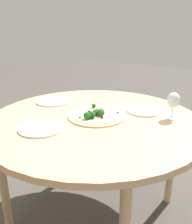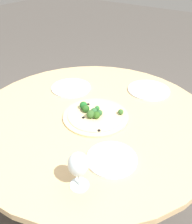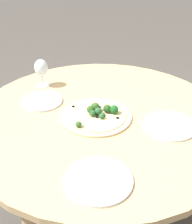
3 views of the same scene
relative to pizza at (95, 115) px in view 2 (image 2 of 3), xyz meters
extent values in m
plane|color=#4C4742|center=(-0.02, 0.00, -0.72)|extent=(12.00, 12.00, 0.00)
cylinder|color=tan|center=(-0.02, 0.00, -0.03)|extent=(1.26, 1.26, 0.03)
cylinder|color=tan|center=(-0.41, 0.39, -0.38)|extent=(0.05, 0.05, 0.68)
cylinder|color=tan|center=(0.37, 0.39, -0.38)|extent=(0.05, 0.05, 0.68)
cylinder|color=brown|center=(-0.77, 0.07, -0.50)|extent=(0.04, 0.04, 0.44)
cylinder|color=#DBBC89|center=(0.00, 0.00, -0.01)|extent=(0.34, 0.34, 0.01)
cylinder|color=beige|center=(0.00, 0.00, 0.00)|extent=(0.29, 0.29, 0.00)
sphere|color=#28662C|center=(-0.01, 0.04, 0.02)|extent=(0.03, 0.03, 0.03)
sphere|color=#335D27|center=(0.10, 0.08, 0.02)|extent=(0.03, 0.03, 0.03)
sphere|color=#1C5C22|center=(-0.08, 0.01, 0.02)|extent=(0.04, 0.04, 0.04)
sphere|color=#2A572C|center=(0.02, 0.01, 0.02)|extent=(0.03, 0.03, 0.03)
sphere|color=#2C5E30|center=(-0.01, -0.01, 0.02)|extent=(0.03, 0.03, 0.03)
sphere|color=#325925|center=(0.00, -0.04, 0.02)|extent=(0.04, 0.04, 0.04)
sphere|color=#25541D|center=(-0.05, -0.01, 0.02)|extent=(0.04, 0.04, 0.04)
sphere|color=#2B561A|center=(0.02, -0.02, 0.02)|extent=(0.04, 0.04, 0.04)
cylinder|color=black|center=(0.00, 0.03, 0.00)|extent=(0.01, 0.01, 0.00)
cylinder|color=black|center=(0.09, -0.10, 0.00)|extent=(0.01, 0.01, 0.00)
cylinder|color=black|center=(-0.03, -0.06, 0.00)|extent=(0.01, 0.01, 0.00)
cylinder|color=black|center=(-0.09, 0.06, 0.00)|extent=(0.01, 0.01, 0.00)
cylinder|color=black|center=(0.01, 0.00, 0.00)|extent=(0.01, 0.01, 0.00)
cylinder|color=black|center=(-0.03, 0.02, 0.00)|extent=(0.01, 0.01, 0.00)
cylinder|color=silver|center=(0.21, -0.39, -0.01)|extent=(0.07, 0.07, 0.00)
cylinder|color=silver|center=(0.21, -0.39, 0.02)|extent=(0.01, 0.01, 0.06)
ellipsoid|color=silver|center=(0.21, -0.39, 0.10)|extent=(0.08, 0.08, 0.09)
cylinder|color=silver|center=(-0.30, 0.16, -0.01)|extent=(0.24, 0.24, 0.01)
cylinder|color=silver|center=(0.10, 0.41, -0.01)|extent=(0.25, 0.25, 0.01)
cylinder|color=silver|center=(0.24, -0.21, -0.01)|extent=(0.21, 0.21, 0.01)
camera|label=1|loc=(-1.19, -0.72, 0.53)|focal=40.00mm
camera|label=2|loc=(0.62, -0.86, 0.73)|focal=40.00mm
camera|label=3|loc=(0.32, 1.21, 0.80)|focal=50.00mm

